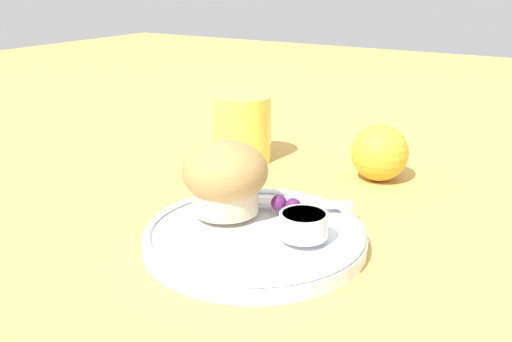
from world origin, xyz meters
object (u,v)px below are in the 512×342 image
object	(u,v)px
muffin	(225,177)
juice_glass	(242,128)
butter_knife	(278,203)
orange_fruit	(380,153)

from	to	relation	value
muffin	juice_glass	world-z (taller)	muffin
muffin	butter_knife	xyz separation A→B (m)	(0.04, 0.04, -0.03)
orange_fruit	juice_glass	bearing A→B (deg)	-173.55
orange_fruit	butter_knife	bearing A→B (deg)	-103.81
muffin	orange_fruit	distance (m)	0.24
juice_glass	butter_knife	bearing A→B (deg)	-47.36
butter_knife	juice_glass	size ratio (longest dim) A/B	1.60
juice_glass	orange_fruit	bearing A→B (deg)	6.45
muffin	juice_glass	size ratio (longest dim) A/B	0.95
butter_knife	orange_fruit	world-z (taller)	orange_fruit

